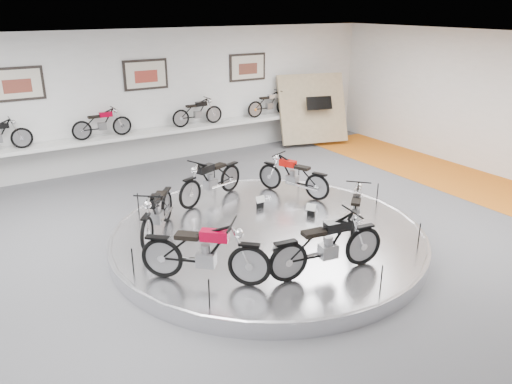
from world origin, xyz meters
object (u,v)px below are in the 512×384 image
display_platform (268,237)px  bike_a (293,175)px  bike_d (205,252)px  bike_f (356,208)px  shelf (153,133)px  bike_c (157,211)px  bike_e (327,244)px  bike_b (211,179)px

display_platform → bike_a: 2.26m
bike_d → bike_f: bearing=47.0°
shelf → bike_c: (-1.98, -5.40, -0.20)m
display_platform → bike_e: size_ratio=3.45×
bike_a → bike_d: size_ratio=0.89×
bike_a → display_platform: bearing=107.5°
bike_c → bike_b: bearing=160.3°
bike_f → bike_c: bearing=109.2°
bike_c → bike_f: size_ratio=1.13×
bike_f → bike_d: bearing=141.1°
bike_e → bike_d: bearing=164.9°
display_platform → bike_e: 2.09m
bike_f → bike_b: bearing=77.6°
bike_b → bike_a: bearing=137.3°
bike_a → bike_f: 2.25m
bike_b → bike_e: size_ratio=0.95×
bike_d → bike_f: 3.60m
display_platform → bike_f: (1.61, -0.83, 0.60)m
bike_f → bike_e: bearing=170.2°
bike_d → bike_f: size_ratio=1.24×
bike_e → bike_f: (1.69, 1.13, -0.10)m
bike_b → bike_c: bearing=11.8°
bike_d → bike_c: bearing=132.2°
shelf → display_platform: bearing=-90.0°
bike_e → display_platform: bearing=96.2°
shelf → bike_b: 4.26m
bike_e → bike_f: bike_e is taller
bike_d → bike_e: size_ratio=1.01×
shelf → bike_d: 7.79m
bike_d → bike_e: bearing=18.5°
bike_e → bike_f: size_ratio=1.22×
bike_a → bike_e: 3.80m
bike_b → bike_e: 4.12m
bike_e → bike_a: bearing=71.6°
bike_a → bike_d: bearing=101.9°
shelf → bike_e: bearing=-90.5°
bike_f → shelf: bearing=58.9°
bike_c → bike_f: bike_c is taller
display_platform → bike_f: bearing=-27.4°
display_platform → bike_b: size_ratio=3.63×
bike_a → bike_f: bike_a is taller
shelf → bike_b: bearing=-92.7°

